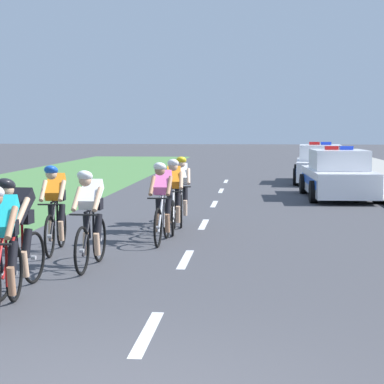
# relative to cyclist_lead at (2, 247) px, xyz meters

# --- Properties ---
(lane_markings_centre) EXTENTS (0.14, 25.60, 0.01)m
(lane_markings_centre) POSITION_rel_cyclist_lead_xyz_m (1.79, 7.38, -0.78)
(lane_markings_centre) COLOR white
(lane_markings_centre) RESTS_ON ground
(cyclist_lead) EXTENTS (0.45, 1.72, 1.56)m
(cyclist_lead) POSITION_rel_cyclist_lead_xyz_m (0.00, 0.00, 0.00)
(cyclist_lead) COLOR black
(cyclist_lead) RESTS_ON ground
(cyclist_second) EXTENTS (0.45, 1.72, 1.56)m
(cyclist_second) POSITION_rel_cyclist_lead_xyz_m (-0.18, 0.99, 0.00)
(cyclist_second) COLOR black
(cyclist_second) RESTS_ON ground
(cyclist_third) EXTENTS (0.42, 1.72, 1.56)m
(cyclist_third) POSITION_rel_cyclist_lead_xyz_m (0.41, 2.55, 0.00)
(cyclist_third) COLOR black
(cyclist_third) RESTS_ON ground
(cyclist_fourth) EXTENTS (0.44, 1.72, 1.56)m
(cyclist_fourth) POSITION_rel_cyclist_lead_xyz_m (-0.51, 3.79, 0.00)
(cyclist_fourth) COLOR black
(cyclist_fourth) RESTS_ON ground
(cyclist_fifth) EXTENTS (0.42, 1.72, 1.56)m
(cyclist_fifth) POSITION_rel_cyclist_lead_xyz_m (1.20, 4.91, 0.00)
(cyclist_fifth) COLOR black
(cyclist_fifth) RESTS_ON ground
(cyclist_sixth) EXTENTS (0.44, 1.72, 1.56)m
(cyclist_sixth) POSITION_rel_cyclist_lead_xyz_m (1.26, 6.18, 0.00)
(cyclist_sixth) COLOR black
(cyclist_sixth) RESTS_ON ground
(cyclist_seventh) EXTENTS (0.45, 1.72, 1.56)m
(cyclist_seventh) POSITION_rel_cyclist_lead_xyz_m (1.30, 7.30, 0.00)
(cyclist_seventh) COLOR black
(cyclist_seventh) RESTS_ON ground
(police_car_nearest) EXTENTS (2.11, 4.46, 1.59)m
(police_car_nearest) POSITION_rel_cyclist_lead_xyz_m (5.45, 13.32, -0.11)
(police_car_nearest) COLOR white
(police_car_nearest) RESTS_ON ground
(police_car_second) EXTENTS (2.24, 4.52, 1.59)m
(police_car_second) POSITION_rel_cyclist_lead_xyz_m (5.45, 19.01, -0.11)
(police_car_second) COLOR white
(police_car_second) RESTS_ON ground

